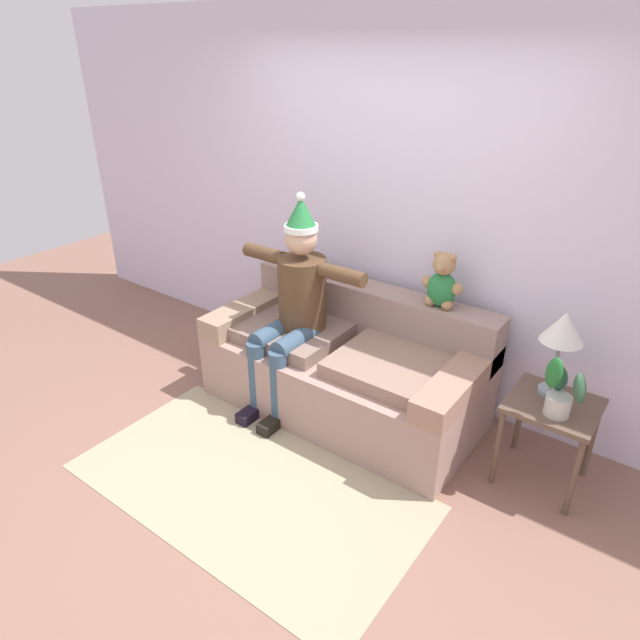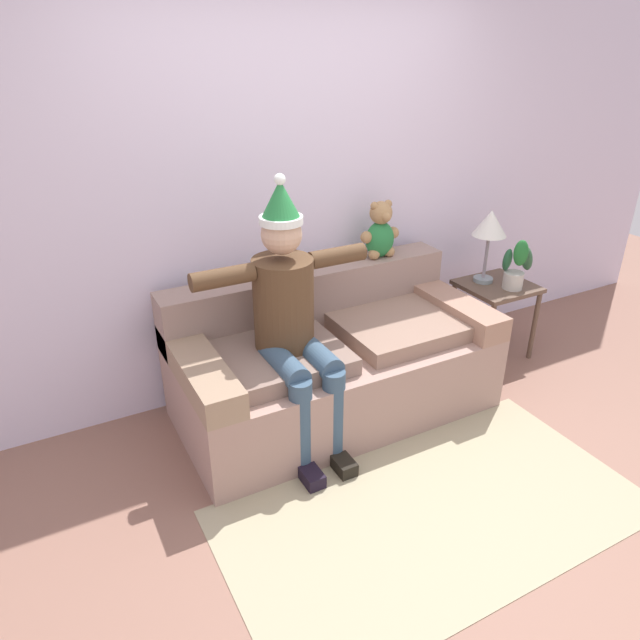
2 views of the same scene
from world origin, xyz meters
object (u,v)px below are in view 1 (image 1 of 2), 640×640
couch (347,365)px  side_table (551,417)px  person_seated (294,303)px  potted_plant (561,391)px  table_lamp (563,331)px  teddy_bear (442,283)px

couch → side_table: 1.41m
person_seated → couch: bearing=24.9°
potted_plant → table_lamp: bearing=115.0°
couch → table_lamp: size_ratio=3.67×
side_table → person_seated: bearing=-172.9°
couch → potted_plant: 1.49m
teddy_bear → person_seated: bearing=-152.0°
person_seated → table_lamp: (1.70, 0.31, 0.18)m
table_lamp → couch: bearing=-173.7°
teddy_bear → side_table: 1.06m
teddy_bear → potted_plant: bearing=-21.6°
teddy_bear → table_lamp: (0.82, -0.16, -0.04)m
couch → side_table: bearing=2.2°
person_seated → teddy_bear: 1.02m
couch → person_seated: (-0.35, -0.16, 0.46)m
person_seated → potted_plant: bearing=3.4°
couch → person_seated: size_ratio=1.25×
person_seated → table_lamp: 1.73m
side_table → potted_plant: potted_plant is taller
couch → potted_plant: size_ratio=5.03×
couch → table_lamp: (1.35, 0.15, 0.64)m
couch → side_table: (1.40, 0.05, 0.13)m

